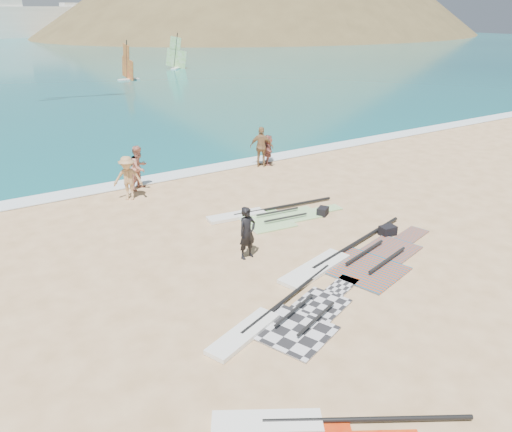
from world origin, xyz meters
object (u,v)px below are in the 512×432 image
rig_orange (354,260)px  beachgoer_right (268,150)px  rig_green (266,216)px  rig_grey (283,320)px  gear_bag_near (323,211)px  beachgoer_left (139,167)px  person_wetsuit (247,233)px  gear_bag_far (388,231)px  beachgoer_back (262,147)px  beachgoer_mid (128,178)px

rig_orange → beachgoer_right: beachgoer_right is taller
rig_green → rig_orange: 4.49m
beachgoer_right → rig_grey: bearing=-177.0°
rig_green → gear_bag_near: 2.17m
beachgoer_left → person_wetsuit: bearing=-120.3°
rig_green → gear_bag_far: (2.64, -3.66, 0.12)m
person_wetsuit → beachgoer_back: bearing=46.0°
person_wetsuit → beachgoer_back: 9.95m
gear_bag_near → beachgoer_back: beachgoer_back is taller
beachgoer_mid → beachgoer_back: (7.17, 0.95, 0.08)m
beachgoer_left → rig_grey: bearing=-126.9°
gear_bag_near → beachgoer_back: (1.55, 6.62, 0.85)m
gear_bag_near → beachgoer_mid: beachgoer_mid is taller
beachgoer_right → beachgoer_mid: bearing=133.6°
rig_grey → beachgoer_left: 11.70m
gear_bag_near → beachgoer_right: 7.10m
beachgoer_back → beachgoer_right: (0.49, 0.15, -0.24)m
rig_orange → gear_bag_far: 2.49m
gear_bag_near → beachgoer_back: size_ratio=0.24×
rig_grey → rig_green: bearing=38.8°
beachgoer_back → rig_orange: bearing=116.6°
person_wetsuit → beachgoer_right: (6.32, 8.21, -0.10)m
rig_orange → beachgoer_back: size_ratio=3.30×
gear_bag_near → beachgoer_mid: bearing=134.7°
rig_grey → rig_orange: size_ratio=0.81×
rig_green → rig_orange: rig_orange is taller
rig_grey → gear_bag_far: bearing=-0.3°
beachgoer_left → beachgoer_mid: 1.35m
beachgoer_left → gear_bag_far: bearing=-93.2°
beachgoer_left → gear_bag_near: bearing=-88.3°
beachgoer_mid → rig_green: bearing=-20.0°
rig_green → beachgoer_left: beachgoer_left is taller
rig_green → beachgoer_back: size_ratio=2.66×
rig_green → beachgoer_mid: 6.01m
rig_green → beachgoer_back: beachgoer_back is taller
rig_orange → beachgoer_mid: (-4.01, 9.13, 0.87)m
gear_bag_near → beachgoer_left: size_ratio=0.25×
gear_bag_far → beachgoer_back: beachgoer_back is taller
gear_bag_near → beachgoer_mid: size_ratio=0.26×
gear_bag_far → rig_grey: bearing=-159.4°
gear_bag_near → beachgoer_right: bearing=73.2°
rig_grey → beachgoer_mid: size_ratio=2.91×
rig_orange → beachgoer_left: 10.67m
gear_bag_far → beachgoer_right: beachgoer_right is taller
rig_grey → beachgoer_mid: beachgoer_mid is taller
rig_green → gear_bag_far: gear_bag_far is taller
rig_green → gear_bag_far: bearing=-47.4°
beachgoer_mid → beachgoer_right: (7.66, 1.10, -0.16)m
person_wetsuit → beachgoer_back: size_ratio=0.85×
gear_bag_far → beachgoer_mid: size_ratio=0.30×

